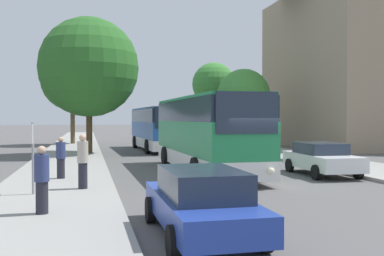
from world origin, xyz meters
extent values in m
plane|color=#565454|center=(0.00, 0.00, 0.00)|extent=(300.00, 300.00, 0.00)
cube|color=gray|center=(-7.00, 0.00, 0.07)|extent=(4.00, 120.00, 0.15)
cube|color=silver|center=(-0.67, 4.40, 0.62)|extent=(2.66, 10.65, 0.70)
cube|color=#23844C|center=(-0.67, 4.40, 1.67)|extent=(2.66, 10.65, 1.38)
cube|color=#232D3D|center=(-0.67, 4.40, 2.83)|extent=(2.68, 10.44, 0.95)
cube|color=#23844C|center=(-0.67, 4.40, 3.37)|extent=(2.61, 10.44, 0.12)
cube|color=#232D3D|center=(-0.59, -0.93, 2.68)|extent=(2.25, 0.09, 1.45)
sphere|color=#F4EAC1|center=(-1.47, -0.97, 0.66)|extent=(0.24, 0.24, 0.24)
sphere|color=#F4EAC1|center=(0.29, -0.94, 0.66)|extent=(0.24, 0.24, 0.24)
cylinder|color=black|center=(-1.87, 1.20, 0.50)|extent=(0.31, 1.00, 1.00)
cylinder|color=black|center=(0.63, 1.24, 0.50)|extent=(0.31, 1.00, 1.00)
cylinder|color=black|center=(-1.97, 7.57, 0.50)|extent=(0.31, 1.00, 1.00)
cylinder|color=black|center=(0.54, 7.61, 0.50)|extent=(0.31, 1.00, 1.00)
cube|color=silver|center=(-0.68, 18.82, 0.62)|extent=(2.91, 10.52, 0.70)
cube|color=#285BA8|center=(-0.68, 18.82, 1.59)|extent=(2.91, 10.52, 1.22)
cube|color=#232D3D|center=(-0.68, 18.82, 2.67)|extent=(2.93, 10.31, 0.95)
cube|color=#285BA8|center=(-0.68, 18.82, 3.21)|extent=(2.85, 10.31, 0.12)
cube|color=#232D3D|center=(-0.50, 13.57, 2.52)|extent=(2.30, 0.14, 1.45)
sphere|color=#F4EAC1|center=(-1.39, 13.52, 0.66)|extent=(0.24, 0.24, 0.24)
sphere|color=#F4EAC1|center=(0.39, 13.58, 0.66)|extent=(0.24, 0.24, 0.24)
cylinder|color=black|center=(-1.85, 15.64, 0.50)|extent=(0.33, 1.01, 1.00)
cylinder|color=black|center=(0.70, 15.73, 0.50)|extent=(0.33, 1.01, 1.00)
cylinder|color=black|center=(-2.06, 21.90, 0.50)|extent=(0.33, 1.01, 1.00)
cylinder|color=black|center=(0.48, 21.99, 0.50)|extent=(0.33, 1.01, 1.00)
cube|color=#233D9E|center=(-3.60, -6.26, 0.59)|extent=(1.73, 4.64, 0.55)
cube|color=#232D3D|center=(-3.60, -6.45, 1.15)|extent=(1.52, 2.41, 0.58)
cylinder|color=black|center=(-4.46, -4.83, 0.31)|extent=(0.20, 0.62, 0.62)
cylinder|color=black|center=(-2.75, -4.82, 0.31)|extent=(0.20, 0.62, 0.62)
cylinder|color=black|center=(-4.45, -7.70, 0.31)|extent=(0.20, 0.62, 0.62)
cylinder|color=black|center=(-2.74, -7.69, 0.31)|extent=(0.20, 0.62, 0.62)
cube|color=silver|center=(4.03, 2.28, 0.62)|extent=(2.06, 4.49, 0.62)
cube|color=#232D3D|center=(4.04, 2.46, 1.17)|extent=(1.73, 2.37, 0.48)
cylinder|color=black|center=(4.89, 0.87, 0.31)|extent=(0.23, 0.63, 0.62)
cylinder|color=black|center=(3.05, 0.96, 0.31)|extent=(0.23, 0.63, 0.62)
cylinder|color=black|center=(5.02, 3.60, 0.31)|extent=(0.23, 0.63, 0.62)
cylinder|color=black|center=(3.18, 3.69, 0.31)|extent=(0.23, 0.63, 0.62)
cube|color=red|center=(3.86, 28.89, 0.67)|extent=(1.76, 4.25, 0.72)
cube|color=#232D3D|center=(3.87, 29.06, 1.32)|extent=(1.54, 2.21, 0.58)
cylinder|color=black|center=(4.72, 27.57, 0.31)|extent=(0.20, 0.62, 0.62)
cylinder|color=black|center=(2.99, 27.58, 0.31)|extent=(0.20, 0.62, 0.62)
cylinder|color=black|center=(4.74, 30.20, 0.31)|extent=(0.20, 0.62, 0.62)
cylinder|color=black|center=(3.01, 30.21, 0.31)|extent=(0.20, 0.62, 0.62)
cylinder|color=gray|center=(-7.56, -0.89, 1.26)|extent=(0.08, 0.08, 2.21)
cube|color=silver|center=(-7.56, -0.89, 2.01)|extent=(0.03, 0.45, 0.60)
cylinder|color=#23232D|center=(-7.02, -3.91, 0.55)|extent=(0.30, 0.30, 0.79)
cylinder|color=navy|center=(-7.02, -3.91, 1.27)|extent=(0.36, 0.36, 0.66)
sphere|color=tan|center=(-7.02, -3.91, 1.71)|extent=(0.22, 0.22, 0.22)
cylinder|color=#23232D|center=(-6.08, -0.13, 0.58)|extent=(0.30, 0.30, 0.86)
cylinder|color=#B2A899|center=(-6.08, -0.13, 1.37)|extent=(0.36, 0.36, 0.72)
sphere|color=tan|center=(-6.08, -0.13, 1.85)|extent=(0.23, 0.23, 0.23)
cylinder|color=#23232D|center=(-6.94, 2.67, 0.53)|extent=(0.30, 0.30, 0.77)
cylinder|color=navy|center=(-6.94, 2.67, 1.24)|extent=(0.36, 0.36, 0.64)
sphere|color=tan|center=(-6.94, 2.67, 1.66)|extent=(0.21, 0.21, 0.21)
cylinder|color=brown|center=(-7.24, 27.16, 2.01)|extent=(0.40, 0.40, 3.72)
sphere|color=#2D7028|center=(-7.24, 27.16, 6.02)|extent=(5.73, 5.73, 5.73)
cylinder|color=#47331E|center=(-5.80, 15.18, 1.77)|extent=(0.40, 0.40, 3.24)
sphere|color=#286023|center=(-5.80, 15.18, 5.87)|extent=(6.61, 6.61, 6.61)
cylinder|color=brown|center=(6.83, 20.14, 1.44)|extent=(0.40, 0.40, 2.59)
sphere|color=#428938|center=(6.83, 20.14, 4.39)|extent=(4.41, 4.41, 4.41)
cylinder|color=#47331E|center=(7.46, 31.53, 2.28)|extent=(0.40, 0.40, 4.27)
sphere|color=#387F33|center=(7.46, 31.53, 6.17)|extent=(4.67, 4.67, 4.67)
camera|label=1|loc=(-5.92, -15.44, 2.51)|focal=42.00mm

